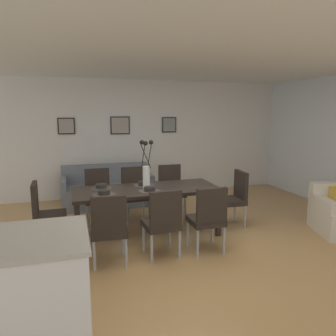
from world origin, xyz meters
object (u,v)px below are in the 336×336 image
at_px(dining_table, 147,193).
at_px(dining_chair_head_east, 234,195).
at_px(dining_chair_near_right, 98,193).
at_px(dining_chair_head_west, 44,211).
at_px(dining_chair_mid_right, 171,187).
at_px(bowl_far_left, 150,189).
at_px(bowl_far_right, 144,183).
at_px(dining_chair_far_right, 135,190).
at_px(dining_chair_mid_left, 208,216).
at_px(centerpiece_vase, 146,170).
at_px(framed_picture_center, 120,125).
at_px(framed_picture_left, 66,126).
at_px(bowl_near_right, 101,186).
at_px(sofa, 107,191).
at_px(dining_chair_near_left, 109,226).
at_px(dining_chair_far_left, 163,220).
at_px(framed_picture_right, 169,125).
at_px(bowl_near_left, 104,192).

xyz_separation_m(dining_table, dining_chair_head_east, (1.51, -0.01, -0.16)).
distance_m(dining_chair_near_right, dining_chair_head_west, 1.15).
distance_m(dining_chair_mid_right, bowl_far_left, 1.27).
distance_m(dining_chair_near_right, bowl_far_right, 0.96).
bearing_deg(dining_chair_far_right, bowl_far_right, -87.88).
height_order(dining_chair_mid_left, bowl_far_left, dining_chair_mid_left).
bearing_deg(bowl_far_right, centerpiece_vase, -89.73).
xyz_separation_m(dining_chair_head_west, framed_picture_center, (1.48, 2.46, 1.09)).
distance_m(dining_chair_head_east, bowl_far_left, 1.54).
xyz_separation_m(dining_chair_mid_right, framed_picture_left, (-1.80, 1.64, 1.09)).
relative_size(dining_chair_mid_left, bowl_near_right, 5.41).
xyz_separation_m(dining_chair_mid_right, bowl_far_right, (-0.67, -0.65, 0.27)).
bearing_deg(sofa, dining_chair_near_left, -95.94).
bearing_deg(bowl_near_right, dining_chair_far_left, -56.61).
xyz_separation_m(dining_chair_near_right, framed_picture_right, (1.80, 1.65, 1.09)).
height_order(dining_chair_far_right, framed_picture_center, framed_picture_center).
xyz_separation_m(dining_chair_near_right, bowl_far_right, (0.66, -0.64, 0.27)).
bearing_deg(bowl_near_right, centerpiece_vase, -16.61).
xyz_separation_m(centerpiece_vase, bowl_far_left, (-0.00, -0.20, -0.24)).
distance_m(dining_chair_near_left, dining_chair_far_right, 1.81).
bearing_deg(dining_chair_far_left, dining_chair_far_right, 91.49).
bearing_deg(dining_chair_far_left, dining_chair_mid_left, -2.90).
bearing_deg(centerpiece_vase, dining_chair_mid_left, -53.40).
xyz_separation_m(bowl_near_right, sofa, (0.27, 1.67, -0.50)).
xyz_separation_m(centerpiece_vase, bowl_near_right, (-0.66, 0.20, -0.24)).
bearing_deg(dining_chair_near_left, bowl_far_right, 57.41).
bearing_deg(centerpiece_vase, framed_picture_left, 114.61).
xyz_separation_m(bowl_near_left, bowl_far_left, (0.66, 0.00, 0.00)).
xyz_separation_m(bowl_near_left, framed_picture_center, (0.66, 2.69, 0.82)).
bearing_deg(framed_picture_center, dining_chair_head_east, -58.91).
xyz_separation_m(dining_chair_head_east, framed_picture_right, (-0.37, 2.50, 1.09)).
relative_size(bowl_far_left, framed_picture_left, 0.49).
bearing_deg(framed_picture_right, dining_chair_head_west, -136.74).
bearing_deg(framed_picture_left, dining_chair_near_right, -73.96).
bearing_deg(dining_chair_head_east, dining_chair_mid_right, 134.39).
xyz_separation_m(dining_chair_near_left, dining_chair_head_west, (-0.80, 0.89, 0.00)).
bearing_deg(bowl_far_right, sofa, 103.25).
bearing_deg(bowl_far_right, bowl_near_right, 180.00).
distance_m(dining_chair_far_right, framed_picture_left, 2.28).
relative_size(centerpiece_vase, sofa, 0.41).
relative_size(dining_chair_mid_right, framed_picture_right, 2.60).
xyz_separation_m(dining_table, bowl_near_left, (-0.66, -0.20, 0.11)).
relative_size(dining_chair_near_left, dining_chair_near_right, 1.00).
bearing_deg(dining_table, bowl_far_right, 90.00).
height_order(bowl_near_left, bowl_far_right, same).
xyz_separation_m(dining_chair_far_left, bowl_far_left, (-0.02, 0.63, 0.27)).
bearing_deg(dining_chair_far_left, framed_picture_right, 71.39).
relative_size(sofa, framed_picture_left, 5.15).
relative_size(dining_table, framed_picture_left, 6.30).
height_order(dining_chair_near_left, dining_chair_mid_left, same).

